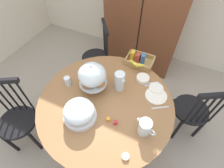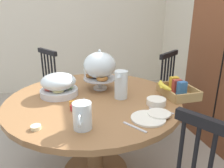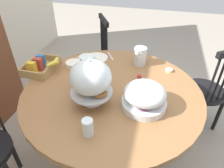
{
  "view_description": "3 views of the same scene",
  "coord_description": "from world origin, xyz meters",
  "px_view_note": "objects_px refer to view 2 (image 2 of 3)",
  "views": [
    {
      "loc": [
        0.4,
        -0.83,
        2.12
      ],
      "look_at": [
        -0.05,
        0.13,
        0.84
      ],
      "focal_mm": 26.84,
      "sensor_mm": 36.0,
      "label": 1
    },
    {
      "loc": [
        1.51,
        -0.29,
        1.4
      ],
      "look_at": [
        -0.05,
        0.13,
        0.84
      ],
      "focal_mm": 34.85,
      "sensor_mm": 36.0,
      "label": 2
    },
    {
      "loc": [
        -1.22,
        -0.33,
        1.65
      ],
      "look_at": [
        -0.05,
        -0.02,
        0.79
      ],
      "focal_mm": 32.28,
      "sensor_mm": 36.0,
      "label": 3
    }
  ],
  "objects_px": {
    "pastry_stand_with_dome": "(100,67)",
    "china_plate_large": "(148,118)",
    "windsor_chair_far_side": "(154,96)",
    "orange_juice_pitcher": "(82,117)",
    "drinking_glass": "(87,75)",
    "milk_pitcher": "(121,86)",
    "butter_dish": "(36,127)",
    "cereal_bowl": "(156,102)",
    "china_plate_small": "(159,113)",
    "cereal_basket": "(176,90)",
    "windsor_chair_near_window": "(41,97)",
    "dining_table": "(94,119)",
    "fruit_platter_covered": "(59,85)"
  },
  "relations": [
    {
      "from": "pastry_stand_with_dome",
      "to": "china_plate_large",
      "type": "bearing_deg",
      "value": 16.06
    },
    {
      "from": "windsor_chair_far_side",
      "to": "orange_juice_pitcher",
      "type": "height_order",
      "value": "windsor_chair_far_side"
    },
    {
      "from": "china_plate_large",
      "to": "drinking_glass",
      "type": "height_order",
      "value": "drinking_glass"
    },
    {
      "from": "milk_pitcher",
      "to": "butter_dish",
      "type": "bearing_deg",
      "value": -62.61
    },
    {
      "from": "windsor_chair_far_side",
      "to": "cereal_bowl",
      "type": "relative_size",
      "value": 6.96
    },
    {
      "from": "china_plate_small",
      "to": "china_plate_large",
      "type": "bearing_deg",
      "value": -73.75
    },
    {
      "from": "pastry_stand_with_dome",
      "to": "china_plate_large",
      "type": "height_order",
      "value": "pastry_stand_with_dome"
    },
    {
      "from": "pastry_stand_with_dome",
      "to": "orange_juice_pitcher",
      "type": "relative_size",
      "value": 1.82
    },
    {
      "from": "cereal_basket",
      "to": "butter_dish",
      "type": "relative_size",
      "value": 5.27
    },
    {
      "from": "milk_pitcher",
      "to": "china_plate_small",
      "type": "bearing_deg",
      "value": 22.79
    },
    {
      "from": "china_plate_large",
      "to": "windsor_chair_far_side",
      "type": "bearing_deg",
      "value": 151.47
    },
    {
      "from": "windsor_chair_near_window",
      "to": "pastry_stand_with_dome",
      "type": "relative_size",
      "value": 2.83
    },
    {
      "from": "windsor_chair_near_window",
      "to": "cereal_bowl",
      "type": "bearing_deg",
      "value": 38.48
    },
    {
      "from": "orange_juice_pitcher",
      "to": "china_plate_small",
      "type": "height_order",
      "value": "orange_juice_pitcher"
    },
    {
      "from": "china_plate_small",
      "to": "butter_dish",
      "type": "height_order",
      "value": "same"
    },
    {
      "from": "cereal_bowl",
      "to": "orange_juice_pitcher",
      "type": "bearing_deg",
      "value": -71.1
    },
    {
      "from": "windsor_chair_far_side",
      "to": "butter_dish",
      "type": "xyz_separation_m",
      "value": [
        0.92,
        -1.21,
        0.3
      ]
    },
    {
      "from": "windsor_chair_far_side",
      "to": "drinking_glass",
      "type": "xyz_separation_m",
      "value": [
        0.1,
        -0.78,
        0.34
      ]
    },
    {
      "from": "windsor_chair_near_window",
      "to": "cereal_basket",
      "type": "distance_m",
      "value": 1.51
    },
    {
      "from": "butter_dish",
      "to": "orange_juice_pitcher",
      "type": "bearing_deg",
      "value": 76.9
    },
    {
      "from": "windsor_chair_near_window",
      "to": "butter_dish",
      "type": "distance_m",
      "value": 1.27
    },
    {
      "from": "windsor_chair_near_window",
      "to": "cereal_bowl",
      "type": "height_order",
      "value": "windsor_chair_near_window"
    },
    {
      "from": "pastry_stand_with_dome",
      "to": "orange_juice_pitcher",
      "type": "bearing_deg",
      "value": -20.86
    },
    {
      "from": "milk_pitcher",
      "to": "cereal_bowl",
      "type": "xyz_separation_m",
      "value": [
        0.19,
        0.21,
        -0.08
      ]
    },
    {
      "from": "pastry_stand_with_dome",
      "to": "dining_table",
      "type": "bearing_deg",
      "value": -26.79
    },
    {
      "from": "fruit_platter_covered",
      "to": "china_plate_small",
      "type": "bearing_deg",
      "value": 48.49
    },
    {
      "from": "milk_pitcher",
      "to": "windsor_chair_near_window",
      "type": "bearing_deg",
      "value": -143.87
    },
    {
      "from": "fruit_platter_covered",
      "to": "cereal_bowl",
      "type": "height_order",
      "value": "fruit_platter_covered"
    },
    {
      "from": "drinking_glass",
      "to": "dining_table",
      "type": "bearing_deg",
      "value": -3.15
    },
    {
      "from": "windsor_chair_near_window",
      "to": "china_plate_small",
      "type": "relative_size",
      "value": 6.5
    },
    {
      "from": "pastry_stand_with_dome",
      "to": "china_plate_large",
      "type": "distance_m",
      "value": 0.67
    },
    {
      "from": "drinking_glass",
      "to": "butter_dish",
      "type": "bearing_deg",
      "value": -27.65
    },
    {
      "from": "windsor_chair_far_side",
      "to": "china_plate_small",
      "type": "bearing_deg",
      "value": -25.06
    },
    {
      "from": "fruit_platter_covered",
      "to": "pastry_stand_with_dome",
      "type": "bearing_deg",
      "value": 98.42
    },
    {
      "from": "fruit_platter_covered",
      "to": "drinking_glass",
      "type": "xyz_separation_m",
      "value": [
        -0.32,
        0.28,
        -0.03
      ]
    },
    {
      "from": "pastry_stand_with_dome",
      "to": "drinking_glass",
      "type": "xyz_separation_m",
      "value": [
        -0.27,
        -0.07,
        -0.14
      ]
    },
    {
      "from": "orange_juice_pitcher",
      "to": "china_plate_large",
      "type": "relative_size",
      "value": 0.86
    },
    {
      "from": "windsor_chair_far_side",
      "to": "cereal_bowl",
      "type": "height_order",
      "value": "windsor_chair_far_side"
    },
    {
      "from": "cereal_bowl",
      "to": "windsor_chair_near_window",
      "type": "bearing_deg",
      "value": -141.52
    },
    {
      "from": "orange_juice_pitcher",
      "to": "drinking_glass",
      "type": "distance_m",
      "value": 0.9
    },
    {
      "from": "china_plate_small",
      "to": "drinking_glass",
      "type": "distance_m",
      "value": 0.92
    },
    {
      "from": "dining_table",
      "to": "orange_juice_pitcher",
      "type": "height_order",
      "value": "orange_juice_pitcher"
    },
    {
      "from": "cereal_basket",
      "to": "china_plate_large",
      "type": "height_order",
      "value": "cereal_basket"
    },
    {
      "from": "china_plate_small",
      "to": "cereal_bowl",
      "type": "distance_m",
      "value": 0.18
    },
    {
      "from": "cereal_basket",
      "to": "china_plate_small",
      "type": "bearing_deg",
      "value": -45.07
    },
    {
      "from": "milk_pitcher",
      "to": "china_plate_small",
      "type": "distance_m",
      "value": 0.39
    },
    {
      "from": "windsor_chair_near_window",
      "to": "cereal_bowl",
      "type": "distance_m",
      "value": 1.44
    },
    {
      "from": "dining_table",
      "to": "cereal_basket",
      "type": "xyz_separation_m",
      "value": [
        0.11,
        0.65,
        0.23
      ]
    },
    {
      "from": "drinking_glass",
      "to": "windsor_chair_far_side",
      "type": "bearing_deg",
      "value": 97.11
    },
    {
      "from": "windsor_chair_far_side",
      "to": "fruit_platter_covered",
      "type": "distance_m",
      "value": 1.2
    }
  ]
}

